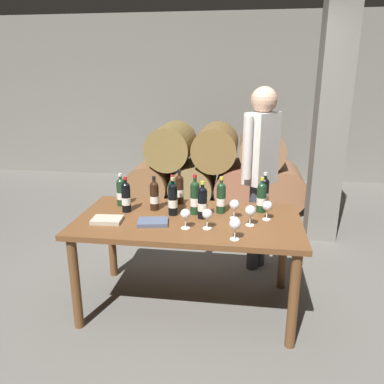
# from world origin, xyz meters

# --- Properties ---
(ground_plane) EXTENTS (14.00, 14.00, 0.00)m
(ground_plane) POSITION_xyz_m (0.00, 0.00, 0.00)
(ground_plane) COLOR #66635E
(cellar_back_wall) EXTENTS (10.00, 0.24, 2.80)m
(cellar_back_wall) POSITION_xyz_m (0.00, 4.20, 1.40)
(cellar_back_wall) COLOR slate
(cellar_back_wall) RESTS_ON ground_plane
(barrel_stack) EXTENTS (2.49, 0.90, 1.15)m
(barrel_stack) POSITION_xyz_m (-0.00, 2.60, 0.53)
(barrel_stack) COLOR brown
(barrel_stack) RESTS_ON ground_plane
(stone_pillar) EXTENTS (0.32, 0.32, 2.60)m
(stone_pillar) POSITION_xyz_m (1.30, 1.60, 1.30)
(stone_pillar) COLOR slate
(stone_pillar) RESTS_ON ground_plane
(dining_table) EXTENTS (1.70, 0.90, 0.76)m
(dining_table) POSITION_xyz_m (0.00, 0.00, 0.67)
(dining_table) COLOR brown
(dining_table) RESTS_ON ground_plane
(wine_bottle_0) EXTENTS (0.07, 0.07, 0.29)m
(wine_bottle_0) POSITION_xyz_m (-0.15, 0.16, 0.89)
(wine_bottle_0) COLOR black
(wine_bottle_0) RESTS_ON dining_table
(wine_bottle_1) EXTENTS (0.07, 0.07, 0.28)m
(wine_bottle_1) POSITION_xyz_m (-0.30, 0.16, 0.88)
(wine_bottle_1) COLOR black
(wine_bottle_1) RESTS_ON dining_table
(wine_bottle_2) EXTENTS (0.07, 0.07, 0.29)m
(wine_bottle_2) POSITION_xyz_m (0.58, 0.35, 0.89)
(wine_bottle_2) COLOR black
(wine_bottle_2) RESTS_ON dining_table
(wine_bottle_3) EXTENTS (0.07, 0.07, 0.27)m
(wine_bottle_3) POSITION_xyz_m (-0.60, 0.22, 0.88)
(wine_bottle_3) COLOR #19381E
(wine_bottle_3) RESTS_ON dining_table
(wine_bottle_4) EXTENTS (0.07, 0.07, 0.29)m
(wine_bottle_4) POSITION_xyz_m (-0.13, 0.35, 0.89)
(wine_bottle_4) COLOR black
(wine_bottle_4) RESTS_ON dining_table
(wine_bottle_5) EXTENTS (0.07, 0.07, 0.29)m
(wine_bottle_5) POSITION_xyz_m (0.24, 0.16, 0.89)
(wine_bottle_5) COLOR #19381E
(wine_bottle_5) RESTS_ON dining_table
(wine_bottle_6) EXTENTS (0.07, 0.07, 0.28)m
(wine_bottle_6) POSITION_xyz_m (0.55, 0.23, 0.88)
(wine_bottle_6) COLOR #19381E
(wine_bottle_6) RESTS_ON dining_table
(wine_bottle_7) EXTENTS (0.07, 0.07, 0.29)m
(wine_bottle_7) POSITION_xyz_m (0.10, 0.03, 0.89)
(wine_bottle_7) COLOR black
(wine_bottle_7) RESTS_ON dining_table
(wine_bottle_8) EXTENTS (0.07, 0.07, 0.30)m
(wine_bottle_8) POSITION_xyz_m (-0.13, 0.07, 0.89)
(wine_bottle_8) COLOR black
(wine_bottle_8) RESTS_ON dining_table
(wine_bottle_9) EXTENTS (0.07, 0.07, 0.29)m
(wine_bottle_9) POSITION_xyz_m (-0.51, 0.08, 0.88)
(wine_bottle_9) COLOR black
(wine_bottle_9) RESTS_ON dining_table
(wine_bottle_10) EXTENTS (0.07, 0.07, 0.32)m
(wine_bottle_10) POSITION_xyz_m (0.04, 0.11, 0.90)
(wine_bottle_10) COLOR #19381E
(wine_bottle_10) RESTS_ON dining_table
(wine_glass_0) EXTENTS (0.08, 0.08, 0.15)m
(wine_glass_0) POSITION_xyz_m (0.36, -0.34, 0.87)
(wine_glass_0) COLOR white
(wine_glass_0) RESTS_ON dining_table
(wine_glass_1) EXTENTS (0.08, 0.08, 0.15)m
(wine_glass_1) POSITION_xyz_m (0.46, -0.07, 0.87)
(wine_glass_1) COLOR white
(wine_glass_1) RESTS_ON dining_table
(wine_glass_2) EXTENTS (0.07, 0.07, 0.15)m
(wine_glass_2) POSITION_xyz_m (0.16, -0.18, 0.86)
(wine_glass_2) COLOR white
(wine_glass_2) RESTS_ON dining_table
(wine_glass_3) EXTENTS (0.07, 0.07, 0.15)m
(wine_glass_3) POSITION_xyz_m (0.01, -0.20, 0.86)
(wine_glass_3) COLOR white
(wine_glass_3) RESTS_ON dining_table
(wine_glass_4) EXTENTS (0.07, 0.07, 0.15)m
(wine_glass_4) POSITION_xyz_m (0.59, 0.06, 0.87)
(wine_glass_4) COLOR white
(wine_glass_4) RESTS_ON dining_table
(wine_glass_5) EXTENTS (0.08, 0.08, 0.15)m
(wine_glass_5) POSITION_xyz_m (0.34, 0.05, 0.87)
(wine_glass_5) COLOR white
(wine_glass_5) RESTS_ON dining_table
(tasting_notebook) EXTENTS (0.23, 0.17, 0.03)m
(tasting_notebook) POSITION_xyz_m (-0.59, -0.15, 0.77)
(tasting_notebook) COLOR #B2A893
(tasting_notebook) RESTS_ON dining_table
(leather_ledger) EXTENTS (0.25, 0.20, 0.03)m
(leather_ledger) POSITION_xyz_m (-0.24, -0.14, 0.77)
(leather_ledger) COLOR #4C5670
(leather_ledger) RESTS_ON dining_table
(sommelier_presenting) EXTENTS (0.33, 0.41, 1.72)m
(sommelier_presenting) POSITION_xyz_m (0.55, 0.75, 1.04)
(sommelier_presenting) COLOR #383842
(sommelier_presenting) RESTS_ON ground_plane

